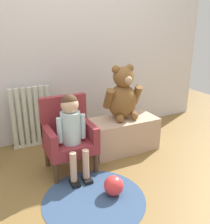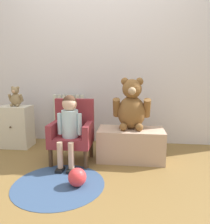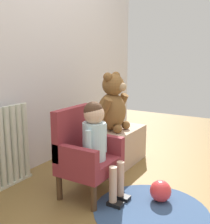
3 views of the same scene
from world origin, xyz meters
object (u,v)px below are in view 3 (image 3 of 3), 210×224
object	(u,v)px
low_bench	(115,147)
child_armchair	(85,153)
large_teddy_bear	(112,105)
child_figure	(97,136)
floor_rug	(151,211)
toy_ball	(161,191)
radiator	(8,147)

from	to	relation	value
low_bench	child_armchair	bearing A→B (deg)	-171.81
child_armchair	large_teddy_bear	size ratio (longest dim) A/B	1.21
child_figure	floor_rug	bearing A→B (deg)	-88.20
floor_rug	toy_ball	bearing A→B (deg)	-1.86
child_armchair	child_figure	bearing A→B (deg)	-90.00
child_figure	floor_rug	xyz separation A→B (m)	(0.01, -0.43, -0.47)
low_bench	floor_rug	distance (m)	0.89
child_figure	toy_ball	size ratio (longest dim) A/B	4.64
radiator	child_armchair	xyz separation A→B (m)	(0.21, -0.60, -0.00)
large_teddy_bear	floor_rug	bearing A→B (deg)	-133.15
child_armchair	child_figure	xyz separation A→B (m)	(-0.00, -0.11, 0.15)
low_bench	floor_rug	bearing A→B (deg)	-134.28
child_figure	large_teddy_bear	world-z (taller)	large_teddy_bear
large_teddy_bear	floor_rug	distance (m)	1.07
child_figure	floor_rug	world-z (taller)	child_figure
radiator	toy_ball	xyz separation A→B (m)	(0.39, -1.14, -0.25)
radiator	child_armchair	size ratio (longest dim) A/B	0.99
child_armchair	child_figure	size ratio (longest dim) A/B	0.92
child_figure	toy_ball	bearing A→B (deg)	-67.61
child_figure	large_teddy_bear	xyz separation A→B (m)	(0.62, 0.22, 0.12)
radiator	child_figure	bearing A→B (deg)	-73.62
radiator	large_teddy_bear	world-z (taller)	large_teddy_bear
floor_rug	child_armchair	bearing A→B (deg)	91.44
child_figure	low_bench	xyz separation A→B (m)	(0.62, 0.20, -0.30)
child_armchair	floor_rug	world-z (taller)	child_armchair
child_armchair	toy_ball	size ratio (longest dim) A/B	4.25
child_armchair	radiator	bearing A→B (deg)	109.11
child_armchair	large_teddy_bear	xyz separation A→B (m)	(0.62, 0.12, 0.26)
low_bench	toy_ball	bearing A→B (deg)	-125.21
floor_rug	toy_ball	world-z (taller)	toy_ball
floor_rug	child_figure	bearing A→B (deg)	91.80
low_bench	large_teddy_bear	world-z (taller)	large_teddy_bear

